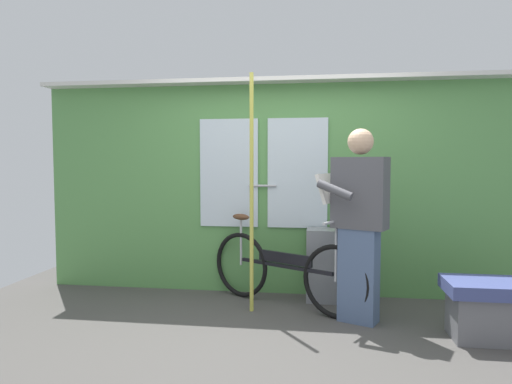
# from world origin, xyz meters

# --- Properties ---
(ground_plane) EXTENTS (5.98, 3.89, 0.04)m
(ground_plane) POSITION_xyz_m (0.00, 0.00, -0.02)
(ground_plane) COLOR #474442
(train_door_wall) EXTENTS (4.98, 0.28, 2.17)m
(train_door_wall) POSITION_xyz_m (-0.01, 1.14, 1.13)
(train_door_wall) COLOR #56934C
(train_door_wall) RESTS_ON ground_plane
(bicycle_near_door) EXTENTS (1.49, 0.90, 0.85)m
(bicycle_near_door) POSITION_xyz_m (0.05, 0.67, 0.35)
(bicycle_near_door) COLOR black
(bicycle_near_door) RESTS_ON ground_plane
(passenger_reading_newspaper) EXTENTS (0.62, 0.55, 1.62)m
(passenger_reading_newspaper) POSITION_xyz_m (0.69, 0.37, 0.85)
(passenger_reading_newspaper) COLOR slate
(passenger_reading_newspaper) RESTS_ON ground_plane
(trash_bin_by_wall) EXTENTS (0.37, 0.28, 0.70)m
(trash_bin_by_wall) POSITION_xyz_m (0.44, 0.93, 0.35)
(trash_bin_by_wall) COLOR gray
(trash_bin_by_wall) RESTS_ON ground_plane
(handrail_pole) EXTENTS (0.04, 0.04, 2.13)m
(handrail_pole) POSITION_xyz_m (-0.23, 0.51, 1.06)
(handrail_pole) COLOR #C6C14C
(handrail_pole) RESTS_ON ground_plane
(bench_seat_corner) EXTENTS (0.70, 0.44, 0.45)m
(bench_seat_corner) POSITION_xyz_m (1.68, 0.09, 0.24)
(bench_seat_corner) COLOR #3D477F
(bench_seat_corner) RESTS_ON ground_plane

